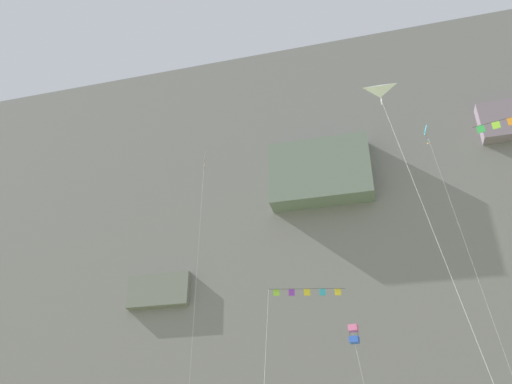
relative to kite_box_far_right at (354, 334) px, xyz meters
The scene contains 6 objects.
cliff_face 35.07m from the kite_box_far_right, 96.25° to the left, with size 180.00×30.00×63.31m.
kite_box_far_right is the anchor object (origin of this frame).
kite_diamond_upper_left 18.40m from the kite_box_far_right, 14.71° to the right, with size 2.69×5.55×31.99m.
kite_banner_low_right 16.47m from the kite_box_far_right, 96.34° to the right, with size 4.34×6.06×11.66m.
kite_diamond_upper_mid 20.16m from the kite_box_far_right, 166.30° to the right, with size 0.65×1.89×31.68m.
kite_delta_mid_center 23.49m from the kite_box_far_right, 80.32° to the right, with size 3.07×5.05×19.05m.
Camera 1 is at (5.69, -11.91, 1.61)m, focal length 36.15 mm.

